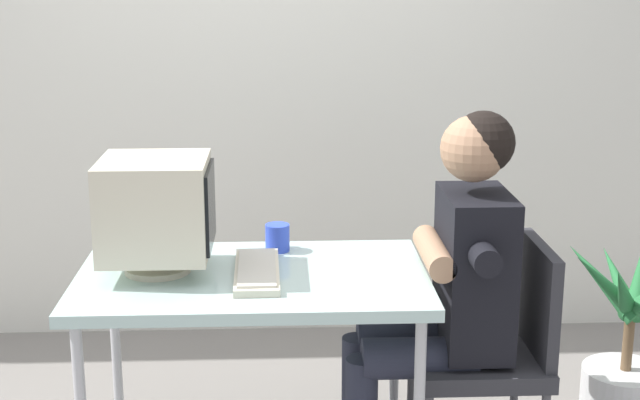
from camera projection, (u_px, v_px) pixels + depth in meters
name	position (u px, v px, depth m)	size (l,w,h in m)	color
wall_back	(322.00, 20.00, 4.23)	(8.00, 0.10, 3.00)	silver
desk	(252.00, 290.00, 3.06)	(1.17, 0.73, 0.75)	#B7B7BC
crt_monitor	(156.00, 209.00, 3.01)	(0.36, 0.36, 0.38)	beige
keyboard	(257.00, 271.00, 3.03)	(0.15, 0.44, 0.03)	beige
office_chair	(495.00, 345.00, 3.16)	(0.45, 0.45, 0.84)	#4C4C51
person_seated	(447.00, 280.00, 3.09)	(0.68, 0.57, 1.29)	black
potted_plant	(627.00, 355.00, 3.47)	(0.57, 0.63, 0.77)	silver
desk_mug	(277.00, 237.00, 3.28)	(0.09, 0.10, 0.10)	blue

